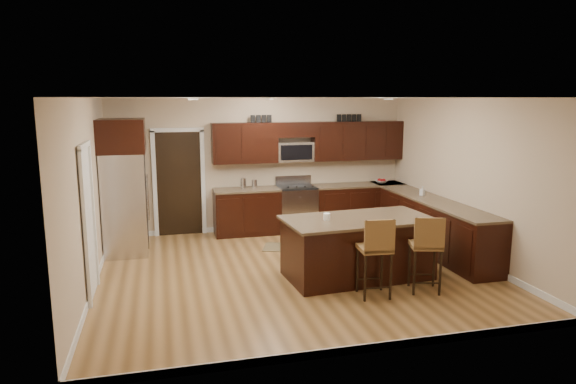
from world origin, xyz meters
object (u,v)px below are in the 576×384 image
object	(u,v)px
island	(358,249)
refrigerator	(124,185)
stool_mid	(376,248)
stool_right	(427,245)
range	(296,208)

from	to	relation	value
island	refrigerator	bearing A→B (deg)	143.78
stool_mid	island	bearing A→B (deg)	89.54
stool_right	range	bearing A→B (deg)	119.07
range	refrigerator	world-z (taller)	refrigerator
stool_right	refrigerator	distance (m)	5.16
island	refrigerator	xyz separation A→B (m)	(-3.48, 2.15, 0.78)
refrigerator	range	bearing A→B (deg)	13.08
range	stool_right	bearing A→B (deg)	-77.09
range	stool_right	xyz separation A→B (m)	(0.86, -3.76, 0.22)
range	island	bearing A→B (deg)	-86.48
island	refrigerator	size ratio (longest dim) A/B	0.98
range	stool_right	world-z (taller)	range
island	stool_mid	bearing A→B (deg)	-99.55
island	range	bearing A→B (deg)	89.06
stool_right	refrigerator	xyz separation A→B (m)	(-4.16, 3.00, 0.52)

